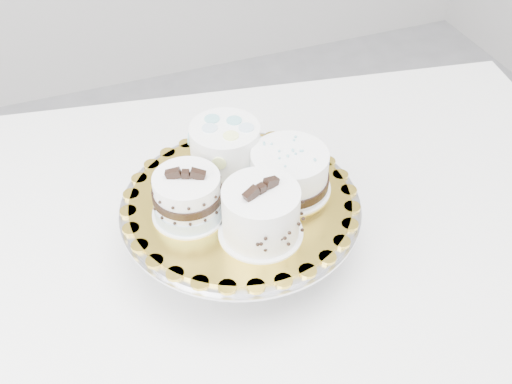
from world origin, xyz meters
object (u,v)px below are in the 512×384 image
object	(u,v)px
cake_banded	(188,197)
cake_stand	(241,217)
cake_board	(240,201)
cake_ribbon	(290,172)
cake_swirl	(261,214)
cake_dots	(225,148)
table	(244,272)

from	to	relation	value
cake_banded	cake_stand	bearing A→B (deg)	24.41
cake_board	cake_banded	bearing A→B (deg)	-178.45
cake_banded	cake_ribbon	bearing A→B (deg)	23.10
cake_swirl	cake_dots	xyz separation A→B (m)	(0.00, 0.15, 0.00)
table	cake_swirl	size ratio (longest dim) A/B	10.47
table	cake_stand	world-z (taller)	cake_stand
cake_swirl	cake_dots	bearing A→B (deg)	69.85
cake_dots	cake_ribbon	size ratio (longest dim) A/B	0.88
cake_dots	cake_stand	bearing A→B (deg)	-75.21
cake_swirl	cake_ribbon	size ratio (longest dim) A/B	0.90
cake_stand	cake_swirl	xyz separation A→B (m)	(0.00, -0.07, 0.07)
table	cake_swirl	world-z (taller)	cake_swirl
cake_swirl	cake_banded	bearing A→B (deg)	118.63
cake_swirl	cake_dots	world-z (taller)	cake_swirl
cake_banded	cake_dots	size ratio (longest dim) A/B	0.92
cake_stand	cake_dots	size ratio (longest dim) A/B	2.68
table	cake_banded	bearing A→B (deg)	-160.82
cake_ribbon	cake_board	bearing A→B (deg)	-156.20
cake_swirl	cake_ribbon	distance (m)	0.10
table	cake_banded	size ratio (longest dim) A/B	11.53
cake_stand	cake_dots	distance (m)	0.10
cake_board	cake_banded	xyz separation A→B (m)	(-0.08, -0.00, 0.03)
table	cake_stand	size ratio (longest dim) A/B	3.97
cake_ribbon	table	bearing A→B (deg)	-166.83
cake_stand	cake_swirl	world-z (taller)	cake_swirl
table	cake_swirl	bearing A→B (deg)	-83.79
cake_banded	cake_ribbon	xyz separation A→B (m)	(0.15, 0.00, -0.00)
cake_swirl	cake_banded	distance (m)	0.11
cake_stand	cake_banded	distance (m)	0.10
cake_banded	cake_ribbon	distance (m)	0.15
cake_stand	cake_ribbon	xyz separation A→B (m)	(0.07, -0.00, 0.06)
cake_board	table	bearing A→B (deg)	58.67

